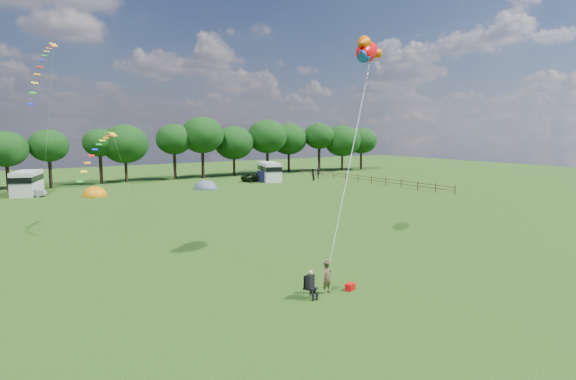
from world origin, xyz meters
TOP-DOWN VIEW (x-y plane):
  - ground_plane at (0.00, 0.00)m, footprint 180.00×180.00m
  - tree_line at (5.30, 54.99)m, footprint 102.98×10.98m
  - fence at (32.00, 34.50)m, footprint 0.12×33.12m
  - car_b at (-12.67, 45.89)m, footprint 3.78×2.23m
  - car_d at (19.14, 45.73)m, footprint 4.90×2.56m
  - campervan_b at (-12.63, 48.10)m, footprint 4.50×6.64m
  - campervan_d at (21.13, 44.82)m, footprint 4.23×6.52m
  - tent_orange at (-5.83, 42.24)m, footprint 3.06×3.35m
  - tent_greyblue at (8.54, 41.15)m, footprint 3.27×3.58m
  - awning_navy at (20.40, 44.27)m, footprint 3.13×2.74m
  - kite_flyer at (-3.97, -1.50)m, footprint 0.63×0.45m
  - camp_chair at (-5.14, -1.58)m, footprint 0.71×0.72m
  - kite_bag at (-2.70, -1.82)m, footprint 0.59×0.48m
  - fish_kite at (3.97, 4.52)m, footprint 3.92×3.26m
  - streamer_kite_a at (-12.70, 26.28)m, footprint 3.34×5.47m
  - streamer_kite_b at (-9.48, 21.93)m, footprint 4.32×4.61m
  - walker_a at (27.12, 41.40)m, footprint 1.09×1.01m
  - walker_b at (30.11, 43.81)m, footprint 1.08×0.51m

SIDE VIEW (x-z plane):
  - ground_plane at x=0.00m, z-range 0.00..0.00m
  - tent_greyblue at x=8.54m, z-range -1.19..1.24m
  - tent_orange at x=-5.83m, z-range -1.18..1.22m
  - kite_bag at x=-2.70m, z-range 0.00..0.36m
  - car_b at x=-12.67m, z-range 0.00..1.25m
  - car_d at x=19.14m, z-range 0.00..1.29m
  - fence at x=32.00m, z-range 0.10..1.30m
  - kite_flyer at x=-3.97m, z-range 0.00..1.60m
  - walker_b at x=30.11m, z-range 0.00..1.67m
  - camp_chair at x=-5.14m, z-range 0.14..1.56m
  - awning_navy at x=20.40m, z-range 0.00..1.71m
  - walker_a at x=27.12m, z-range 0.00..1.92m
  - campervan_d at x=21.13m, z-range 0.11..3.07m
  - campervan_b at x=-12.63m, z-range 0.11..3.11m
  - tree_line at x=5.30m, z-range 1.21..11.48m
  - streamer_kite_b at x=-9.48m, z-range 4.81..8.62m
  - fish_kite at x=3.97m, z-range 12.38..14.56m
  - streamer_kite_a at x=-12.70m, z-range 11.03..16.79m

